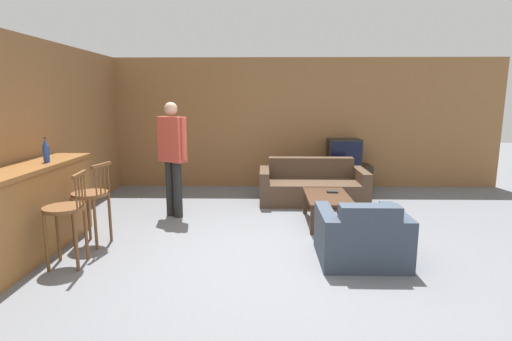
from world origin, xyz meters
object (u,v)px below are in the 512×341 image
at_px(armchair_near, 361,238).
at_px(person_by_window, 173,153).
at_px(bar_chair_mid, 92,199).
at_px(bottle, 46,151).
at_px(tv, 344,152).
at_px(couch_far, 312,187).
at_px(book_on_table, 332,192).
at_px(coffee_table, 327,199).
at_px(bar_chair_near, 66,214).
at_px(tv_unit, 343,177).

bearing_deg(armchair_near, person_by_window, 145.95).
height_order(bar_chair_mid, bottle, bottle).
bearing_deg(person_by_window, tv, 32.13).
distance_m(couch_far, tv, 1.27).
bearing_deg(tv, armchair_near, -97.72).
relative_size(couch_far, person_by_window, 1.06).
bearing_deg(book_on_table, bar_chair_mid, -160.55).
relative_size(coffee_table, person_by_window, 0.61).
distance_m(bar_chair_near, couch_far, 4.12).
distance_m(bar_chair_near, bar_chair_mid, 0.64).
distance_m(tv_unit, person_by_window, 3.58).
height_order(bar_chair_near, bottle, bottle).
xyz_separation_m(bar_chair_mid, person_by_window, (0.74, 1.24, 0.41)).
bearing_deg(armchair_near, book_on_table, 92.67).
relative_size(bottle, book_on_table, 1.73).
relative_size(bar_chair_near, tv_unit, 0.97).
xyz_separation_m(bar_chair_mid, book_on_table, (3.15, 1.11, -0.15)).
distance_m(couch_far, tv_unit, 1.18).
xyz_separation_m(couch_far, book_on_table, (0.17, -1.07, 0.17)).
relative_size(tv_unit, person_by_window, 0.61).
distance_m(armchair_near, bottle, 3.84).
height_order(tv, bottle, bottle).
relative_size(armchair_near, bottle, 3.15).
relative_size(bar_chair_mid, bottle, 3.45).
bearing_deg(person_by_window, bottle, -133.06).
relative_size(bar_chair_near, coffee_table, 0.97).
bearing_deg(bar_chair_mid, tv, 39.94).
distance_m(armchair_near, person_by_window, 3.09).
distance_m(coffee_table, tv, 2.31).
relative_size(bar_chair_near, bottle, 3.45).
height_order(bar_chair_mid, book_on_table, bar_chair_mid).
height_order(bar_chair_near, coffee_table, bar_chair_near).
bearing_deg(tv, person_by_window, -147.87).
xyz_separation_m(couch_far, tv, (0.72, 0.92, 0.50)).
distance_m(bottle, person_by_window, 1.79).
bearing_deg(bottle, person_by_window, 46.94).
xyz_separation_m(armchair_near, tv, (0.48, 3.54, 0.49)).
bearing_deg(couch_far, armchair_near, -84.68).
relative_size(bar_chair_near, person_by_window, 0.59).
xyz_separation_m(armchair_near, person_by_window, (-2.49, 1.68, 0.73)).
xyz_separation_m(couch_far, armchair_near, (0.24, -2.62, 0.00)).
bearing_deg(tv, couch_far, -128.14).
relative_size(couch_far, tv_unit, 1.73).
bearing_deg(bar_chair_mid, coffee_table, 16.80).
xyz_separation_m(coffee_table, tv_unit, (0.65, 2.18, -0.11)).
bearing_deg(coffee_table, tv, 73.36).
bearing_deg(person_by_window, bar_chair_mid, -120.78).
bearing_deg(book_on_table, tv, 74.47).
xyz_separation_m(bar_chair_near, tv, (3.71, 3.74, 0.18)).
xyz_separation_m(couch_far, coffee_table, (0.07, -1.26, 0.09)).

